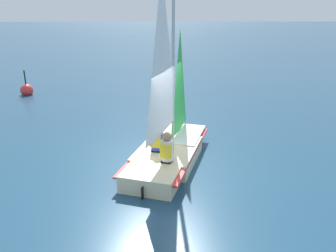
{
  "coord_description": "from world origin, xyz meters",
  "views": [
    {
      "loc": [
        -8.07,
        0.2,
        3.84
      ],
      "look_at": [
        0.0,
        0.0,
        1.01
      ],
      "focal_mm": 35.0,
      "sensor_mm": 36.0,
      "label": 1
    }
  ],
  "objects_px": {
    "sailboat_main": "(168,138)",
    "sailor_crew": "(167,153)",
    "buoy_marker": "(27,90)",
    "sailor_helm": "(157,143)"
  },
  "relations": [
    {
      "from": "sailboat_main",
      "to": "sailor_crew",
      "type": "bearing_deg",
      "value": -164.83
    },
    {
      "from": "sailboat_main",
      "to": "buoy_marker",
      "type": "bearing_deg",
      "value": 58.46
    },
    {
      "from": "sailboat_main",
      "to": "buoy_marker",
      "type": "relative_size",
      "value": 3.88
    },
    {
      "from": "sailor_crew",
      "to": "sailor_helm",
      "type": "bearing_deg",
      "value": 38.49
    },
    {
      "from": "sailor_helm",
      "to": "sailor_crew",
      "type": "bearing_deg",
      "value": -141.51
    },
    {
      "from": "sailboat_main",
      "to": "sailor_helm",
      "type": "bearing_deg",
      "value": 141.73
    },
    {
      "from": "buoy_marker",
      "to": "sailor_crew",
      "type": "bearing_deg",
      "value": -142.24
    },
    {
      "from": "sailboat_main",
      "to": "buoy_marker",
      "type": "distance_m",
      "value": 10.25
    },
    {
      "from": "sailor_crew",
      "to": "sailboat_main",
      "type": "bearing_deg",
      "value": 15.17
    },
    {
      "from": "sailboat_main",
      "to": "sailor_helm",
      "type": "relative_size",
      "value": 4.26
    }
  ]
}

